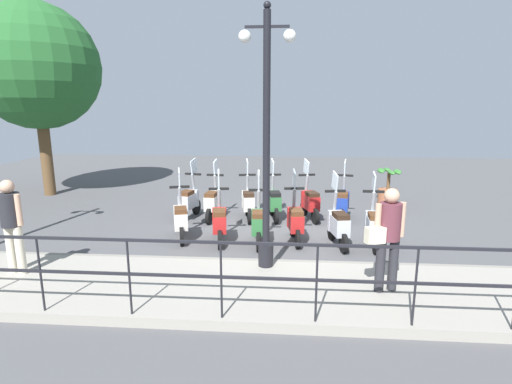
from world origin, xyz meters
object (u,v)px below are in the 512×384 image
object	(u,v)px
pedestrian_distant	(11,220)
scooter_near_0	(374,225)
scooter_near_1	(338,224)
scooter_near_2	(295,221)
lamp_post_near	(266,157)
potted_palm	(388,189)
scooter_far_2	(274,201)
scooter_far_3	(248,201)
pedestrian_with_bag	(388,232)
tree_large	(36,67)
scooter_near_4	(219,221)
scooter_near_3	(259,223)
scooter_far_5	(189,200)
scooter_far_4	(213,202)
scooter_far_1	(310,201)
scooter_far_0	(343,202)
scooter_near_5	(181,218)

from	to	relation	value
pedestrian_distant	scooter_near_0	world-z (taller)	pedestrian_distant
scooter_near_1	scooter_near_2	distance (m)	0.91
lamp_post_near	pedestrian_distant	xyz separation A→B (m)	(-0.62, 4.14, -0.99)
potted_palm	scooter_far_2	bearing A→B (deg)	119.72
lamp_post_near	scooter_near_2	world-z (taller)	lamp_post_near
scooter_far_2	scooter_near_1	bearing A→B (deg)	-154.14
potted_palm	scooter_far_3	bearing A→B (deg)	116.35
pedestrian_distant	pedestrian_with_bag	bearing A→B (deg)	105.62
tree_large	scooter_near_1	size ratio (longest dim) A/B	3.90
scooter_near_4	scooter_far_2	bearing A→B (deg)	-40.19
pedestrian_with_bag	pedestrian_distant	xyz separation A→B (m)	(0.21, 5.99, 0.00)
scooter_near_3	scooter_near_4	world-z (taller)	same
scooter_near_0	scooter_far_2	world-z (taller)	same
pedestrian_with_bag	pedestrian_distant	bearing A→B (deg)	69.41
potted_palm	scooter_near_1	xyz separation A→B (m)	(-3.82, 1.94, 0.04)
scooter_far_5	scooter_near_0	bearing A→B (deg)	-101.28
lamp_post_near	tree_large	xyz separation A→B (m)	(5.77, 7.46, 1.99)
scooter_near_4	scooter_far_4	xyz separation A→B (m)	(1.71, 0.46, 0.00)
pedestrian_with_bag	scooter_far_2	bearing A→B (deg)	4.52
scooter_near_0	scooter_far_1	world-z (taller)	same
scooter_far_0	scooter_far_4	bearing A→B (deg)	104.73
pedestrian_with_bag	scooter_far_5	xyz separation A→B (m)	(4.19, 4.02, -0.60)
pedestrian_distant	scooter_far_0	world-z (taller)	pedestrian_distant
lamp_post_near	scooter_far_2	xyz separation A→B (m)	(3.42, -0.03, -1.58)
tree_large	scooter_far_2	size ratio (longest dim) A/B	3.90
potted_palm	scooter_near_3	bearing A→B (deg)	136.88
potted_palm	scooter_near_5	size ratio (longest dim) A/B	0.69
scooter_far_1	scooter_far_2	distance (m)	0.92
scooter_near_5	scooter_far_2	bearing A→B (deg)	-64.42
scooter_near_0	scooter_near_5	xyz separation A→B (m)	(0.16, 4.11, 0.00)
scooter_near_0	scooter_far_0	xyz separation A→B (m)	(1.95, 0.37, 0.00)
scooter_near_1	scooter_near_3	bearing A→B (deg)	79.94
lamp_post_near	tree_large	size ratio (longest dim) A/B	0.72
tree_large	scooter_near_2	xyz separation A→B (m)	(-4.07, -8.01, -3.58)
scooter_near_5	scooter_near_4	bearing A→B (deg)	-114.49
potted_palm	scooter_near_3	distance (m)	5.27
scooter_near_4	scooter_far_1	xyz separation A→B (m)	(1.93, -2.03, 0.00)
scooter_near_5	scooter_far_4	world-z (taller)	same
pedestrian_distant	scooter_near_5	distance (m)	3.23
scooter_far_4	scooter_far_5	bearing A→B (deg)	85.44
tree_large	scooter_near_0	size ratio (longest dim) A/B	3.90
pedestrian_with_bag	tree_large	distance (m)	11.79
potted_palm	scooter_near_1	distance (m)	4.29
scooter_far_5	scooter_near_3	bearing A→B (deg)	-122.29
scooter_near_4	scooter_far_5	bearing A→B (deg)	21.51
scooter_far_3	scooter_far_0	bearing A→B (deg)	-96.74
scooter_near_1	scooter_far_4	size ratio (longest dim) A/B	1.00
scooter_near_3	scooter_near_5	xyz separation A→B (m)	(0.20, 1.72, 0.00)
potted_palm	scooter_near_4	xyz separation A→B (m)	(-3.78, 4.44, 0.04)
scooter_far_3	scooter_far_4	world-z (taller)	same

